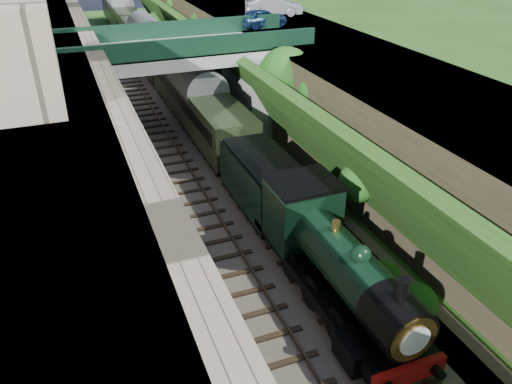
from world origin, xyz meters
The scene contains 17 objects.
trackbed centered at (0.00, 20.00, 0.10)m, with size 10.00×90.00×0.20m, color #473F38.
retaining_wall centered at (-5.50, 20.00, 3.50)m, with size 1.00×90.00×7.00m, color #756B56.
street_plateau_left centered at (-9.00, 20.00, 3.50)m, with size 6.00×90.00×7.00m, color #262628.
street_plateau_right centered at (9.50, 20.00, 3.12)m, with size 8.00×90.00×6.25m, color #262628.
embankment_slope centered at (4.96, 18.96, 2.70)m, with size 4.69×90.00×6.36m.
track_left centered at (-2.00, 20.00, 0.25)m, with size 2.50×90.00×0.20m.
track_right centered at (1.20, 20.00, 0.25)m, with size 2.50×90.00×0.20m.
road_bridge centered at (0.94, 24.00, 4.08)m, with size 16.00×6.40×7.25m.
building_near centered at (-9.50, 14.00, 9.00)m, with size 4.00×8.00×4.00m, color gray.
tree centered at (5.91, 19.66, 4.65)m, with size 3.60×3.80×6.60m.
car_blue centered at (7.38, 27.42, 6.92)m, with size 1.58×3.92×1.34m, color #122C4F.
car_silver centered at (10.19, 31.62, 7.01)m, with size 1.61×4.62×1.52m, color #9D9CA1.
locomotive centered at (1.20, 4.51, 1.89)m, with size 3.10×10.22×3.83m.
tender centered at (1.20, 11.87, 1.62)m, with size 2.70×6.00×3.05m.
coach_front centered at (1.20, 24.47, 2.05)m, with size 2.90×18.00×3.70m.
coach_middle centered at (1.20, 43.27, 2.05)m, with size 2.90×18.00×3.70m.
coach_rear centered at (1.20, 62.07, 2.05)m, with size 2.90×18.00×3.70m.
Camera 1 is at (-7.38, -8.94, 13.77)m, focal length 35.00 mm.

